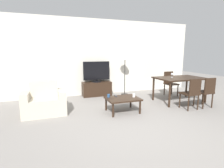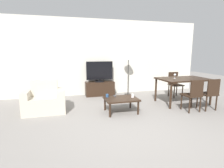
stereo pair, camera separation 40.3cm
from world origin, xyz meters
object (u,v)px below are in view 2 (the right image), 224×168
tv (100,72)px  coffee_table (121,100)px  cup_white_near (133,96)px  dining_table (183,81)px  wine_glass_left (175,75)px  floor_lamp (128,59)px  remote_primary (115,96)px  dining_chair_near_right (210,93)px  armchair (45,101)px  tv_stand (100,89)px  dining_chair_near (193,94)px  cup_colored_far (107,96)px  dining_chair_far (175,83)px

tv → coffee_table: bearing=-84.8°
coffee_table → cup_white_near: size_ratio=9.37×
dining_table → cup_white_near: dining_table is taller
wine_glass_left → floor_lamp: bearing=124.7°
remote_primary → wine_glass_left: (1.91, 0.16, 0.48)m
dining_chair_near_right → wine_glass_left: (-0.52, 0.82, 0.38)m
armchair → floor_lamp: (2.73, 1.25, 1.01)m
wine_glass_left → tv_stand: bearing=141.7°
wine_glass_left → armchair: bearing=177.8°
tv_stand → dining_chair_near: bearing=-50.1°
dining_chair_near_right → wine_glass_left: size_ratio=5.84×
tv → cup_colored_far: size_ratio=11.46×
armchair → dining_table: armchair is taller
tv_stand → dining_table: bearing=-35.5°
armchair → dining_table: size_ratio=0.70×
dining_table → wine_glass_left: size_ratio=10.01×
armchair → coffee_table: bearing=-15.1°
dining_chair_near → wine_glass_left: 0.90m
tv → dining_chair_far: size_ratio=1.10×
coffee_table → dining_chair_near: 1.87m
dining_chair_near → tv: bearing=130.0°
dining_chair_far → floor_lamp: (-1.49, 0.66, 0.83)m
remote_primary → cup_white_near: (0.42, -0.23, 0.03)m
armchair → cup_colored_far: bearing=-11.5°
dining_chair_near → dining_chair_far: 1.63m
dining_chair_far → dining_chair_near_right: 1.54m
dining_chair_far → cup_colored_far: dining_chair_far is taller
dining_chair_near → remote_primary: (-1.92, 0.66, -0.09)m
dining_chair_near_right → floor_lamp: bearing=123.9°
cup_colored_far → dining_chair_far: bearing=19.0°
armchair → tv: bearing=39.5°
coffee_table → dining_chair_near_right: size_ratio=0.98×
dining_table → dining_chair_near: 0.84m
floor_lamp → cup_colored_far: 2.15m
tv_stand → floor_lamp: 1.48m
floor_lamp → wine_glass_left: size_ratio=10.37×
armchair → dining_chair_near: dining_chair_near is taller
armchair → dining_table: 3.99m
dining_chair_near → wine_glass_left: (-0.01, 0.82, 0.38)m
dining_chair_near_right → wine_glass_left: bearing=122.6°
coffee_table → dining_chair_near_right: bearing=-10.8°
armchair → dining_chair_near: bearing=-14.4°
dining_chair_far → cup_white_near: bearing=-151.1°
remote_primary → coffee_table: bearing=-63.0°
tv_stand → dining_table: 2.79m
tv_stand → armchair: bearing=-140.5°
dining_chair_near → coffee_table: bearing=166.2°
tv_stand → cup_colored_far: (-0.15, -1.74, 0.17)m
dining_table → dining_chair_near_right: size_ratio=1.71×
dining_chair_near_right → dining_table: bearing=108.3°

